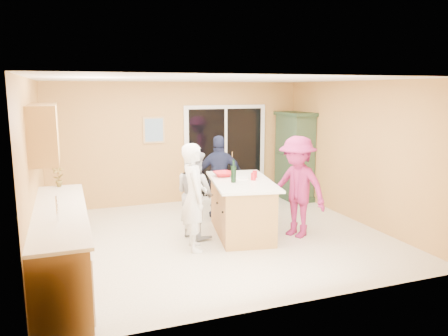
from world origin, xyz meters
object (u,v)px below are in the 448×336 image
object	(u,v)px
green_hutch	(294,157)
woman_magenta	(297,187)
kitchen_island	(241,209)
woman_navy	(220,177)
woman_white	(194,197)
woman_grey	(195,193)

from	to	relation	value
green_hutch	woman_magenta	size ratio (longest dim) A/B	1.15
kitchen_island	woman_magenta	xyz separation A→B (m)	(0.83, -0.40, 0.40)
green_hutch	woman_navy	distance (m)	2.26
kitchen_island	woman_magenta	size ratio (longest dim) A/B	1.14
woman_white	woman_magenta	world-z (taller)	woman_magenta
woman_magenta	woman_white	bearing A→B (deg)	-115.60
woman_white	woman_navy	bearing A→B (deg)	-27.44
green_hutch	woman_white	world-z (taller)	green_hutch
green_hutch	woman_grey	xyz separation A→B (m)	(-2.83, -1.73, -0.21)
kitchen_island	woman_navy	xyz separation A→B (m)	(-0.03, 1.03, 0.36)
kitchen_island	woman_navy	size ratio (longest dim) A/B	1.21
kitchen_island	green_hutch	xyz separation A→B (m)	(2.06, 1.89, 0.51)
woman_white	woman_magenta	size ratio (longest dim) A/B	0.98
kitchen_island	green_hutch	size ratio (longest dim) A/B	0.99
green_hutch	woman_grey	bearing A→B (deg)	-148.61
woman_white	woman_grey	bearing A→B (deg)	-12.14
green_hutch	woman_white	size ratio (longest dim) A/B	1.18
kitchen_island	woman_grey	bearing A→B (deg)	178.18
kitchen_island	woman_magenta	distance (m)	1.01
kitchen_island	woman_navy	bearing A→B (deg)	101.75
woman_grey	woman_navy	world-z (taller)	woman_navy
kitchen_island	woman_magenta	bearing A→B (deg)	-15.45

